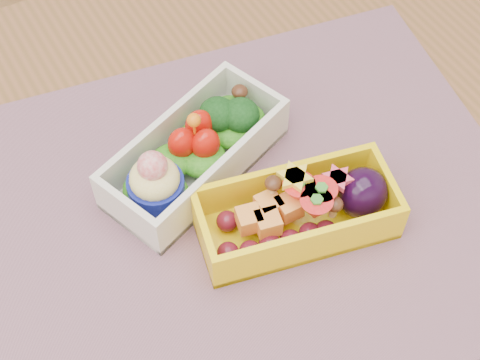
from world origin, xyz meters
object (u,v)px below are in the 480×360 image
table (223,283)px  placemat (236,210)px  bento_white (194,153)px  bento_yellow (301,211)px

table → placemat: size_ratio=2.22×
table → placemat: placemat is taller
bento_white → table: bearing=-120.4°
table → bento_yellow: (0.07, -0.03, 0.13)m
placemat → bento_yellow: size_ratio=2.80×
placemat → bento_white: size_ratio=2.64×
placemat → bento_white: bearing=100.0°
placemat → bento_yellow: bento_yellow is taller
table → bento_white: size_ratio=5.86×
bento_white → bento_yellow: bearing=-83.9°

